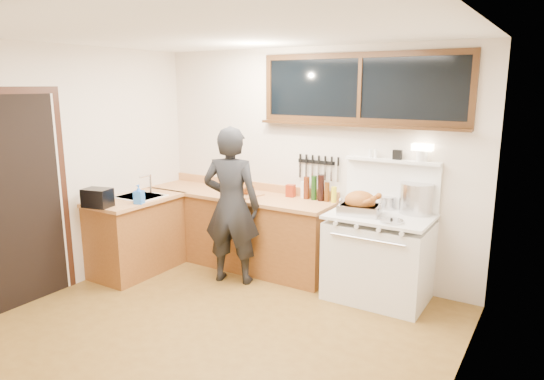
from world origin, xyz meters
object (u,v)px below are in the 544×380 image
Objects in this scene: man at (231,206)px; vintage_stove at (379,255)px; roast_turkey at (360,204)px; cutting_board at (242,191)px.

vintage_stove is at bearing 15.48° from man.
man reaches higher than roast_turkey.
man is 3.87× the size of roast_turkey.
vintage_stove is 0.92× the size of man.
man is 1.42m from roast_turkey.
vintage_stove reaches higher than cutting_board.
cutting_board is at bearing 176.73° from roast_turkey.
vintage_stove is at bearing 26.79° from roast_turkey.
roast_turkey is at bearing -153.21° from vintage_stove.
man is at bearing -166.19° from roast_turkey.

